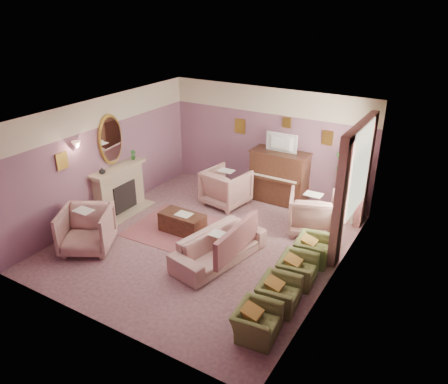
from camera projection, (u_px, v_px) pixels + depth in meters
The scene contains 48 objects.
floor at pixel (205, 242), 9.40m from camera, with size 5.50×6.00×0.01m, color #8C626A.
ceiling at pixel (202, 114), 8.24m from camera, with size 5.50×6.00×0.01m, color silver.
wall_back at pixel (268, 142), 11.17m from camera, with size 5.50×0.02×2.80m, color #704E6F.
wall_front at pixel (93, 250), 6.48m from camera, with size 5.50×0.02×2.80m, color #704E6F.
wall_left at pixel (104, 158), 10.10m from camera, with size 0.02×6.00×2.80m, color #704E6F.
wall_right at pixel (337, 214), 7.54m from camera, with size 0.02×6.00×2.80m, color #704E6F.
picture_rail_band at pixel (270, 101), 10.71m from camera, with size 5.50×0.01×0.65m, color beige.
stripe_panel at pixel (354, 203), 8.70m from camera, with size 0.01×3.00×2.15m, color gray.
fireplace_surround at pixel (119, 190), 10.54m from camera, with size 0.30×1.40×1.10m, color tan.
fireplace_inset at pixel (123, 196), 10.55m from camera, with size 0.18×0.72×0.68m, color black.
fire_ember at pixel (125, 203), 10.61m from camera, with size 0.06×0.54×0.10m, color #FC481D.
mantel_shelf at pixel (118, 168), 10.29m from camera, with size 0.40×1.55×0.07m, color tan.
hearth at pixel (128, 212), 10.67m from camera, with size 0.55×1.50×0.02m, color tan.
mirror_frame at pixel (110, 140), 10.07m from camera, with size 0.04×0.72×1.20m, color gold.
mirror_glass at pixel (111, 140), 10.06m from camera, with size 0.01×0.60×1.06m, color white.
sconce_shade at pixel (76, 145), 9.14m from camera, with size 0.20×0.20×0.16m, color #E19B7F.
piano at pixel (279, 177), 11.00m from camera, with size 1.40×0.60×1.30m, color #452519.
piano_keyshelf at pixel (273, 179), 10.69m from camera, with size 1.30×0.12×0.06m, color #452519.
piano_keys at pixel (273, 178), 10.68m from camera, with size 1.20×0.08×0.02m, color beige.
piano_top at pixel (281, 153), 10.72m from camera, with size 1.45×0.65×0.04m, color #452519.
television at pixel (280, 142), 10.56m from camera, with size 0.80×0.12×0.48m, color black.
print_back_left at pixel (240, 126), 11.37m from camera, with size 0.30×0.03×0.38m, color gold.
print_back_right at pixel (327, 138), 10.26m from camera, with size 0.26×0.03×0.34m, color gold.
print_back_mid at pixel (287, 123), 10.65m from camera, with size 0.22×0.03×0.26m, color gold.
print_left_wall at pixel (62, 161), 9.01m from camera, with size 0.03×0.28×0.36m, color gold.
window_blind at pixel (360, 169), 8.65m from camera, with size 0.03×1.40×1.80m, color beige.
curtain_left at pixel (340, 204), 8.14m from camera, with size 0.16×0.34×2.60m, color #905356.
curtain_right at pixel (365, 172), 9.57m from camera, with size 0.16×0.34×2.60m, color #905356.
pelmet at pixel (362, 127), 8.33m from camera, with size 0.16×2.20×0.16m, color #905356.
mantel_plant at pixel (133, 155), 10.64m from camera, with size 0.16×0.16×0.28m, color #2E7D31.
mantel_vase at pixel (102, 171), 9.85m from camera, with size 0.16×0.16×0.16m, color beige.
area_rug at pixel (187, 231), 9.80m from camera, with size 2.50×1.80×0.01m, color #9C5256.
coffee_table at pixel (182, 223), 9.70m from camera, with size 1.00×0.50×0.45m, color #442619.
table_paper at pixel (184, 214), 9.58m from camera, with size 0.35×0.28×0.01m, color silver.
sofa at pixel (219, 242), 8.59m from camera, with size 0.69×2.06×0.83m, color tan.
sofa_throw at pixel (237, 239), 8.33m from camera, with size 0.10×1.56×0.57m, color #905356.
floral_armchair_left at pixel (226, 186), 10.88m from camera, with size 0.98×0.98×1.02m, color tan.
floral_armchair_right at pixel (312, 211), 9.62m from camera, with size 0.98×0.98×1.02m, color tan.
floral_armchair_front at pixel (86, 228), 8.92m from camera, with size 0.98×0.98×1.02m, color tan.
olive_chair_a at pixel (257, 318), 6.72m from camera, with size 0.52×0.75×0.64m, color olive.
olive_chair_b at pixel (279, 290), 7.36m from camera, with size 0.52×0.75×0.64m, color olive.
olive_chair_c at pixel (297, 266), 8.00m from camera, with size 0.52×0.75×0.64m, color olive.
olive_chair_d at pixel (313, 246), 8.64m from camera, with size 0.52×0.75×0.64m, color olive.
side_table at pixel (351, 206), 10.21m from camera, with size 0.52×0.52×0.70m, color silver.
side_plant_big at pixel (354, 185), 10.00m from camera, with size 0.30×0.30×0.34m, color #2E7D31.
side_plant_small at pixel (358, 189), 9.87m from camera, with size 0.16×0.16×0.28m, color #2E7D31.
palm_pot at pixel (345, 214), 10.21m from camera, with size 0.34×0.34×0.34m, color #9A5547.
palm_plant at pixel (349, 179), 9.84m from camera, with size 0.76×0.76×1.44m, color #2E7D31.
Camera 1 is at (4.51, -6.75, 4.88)m, focal length 35.00 mm.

